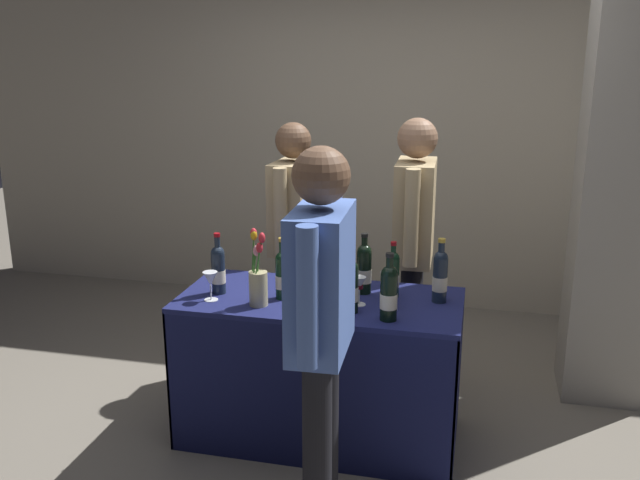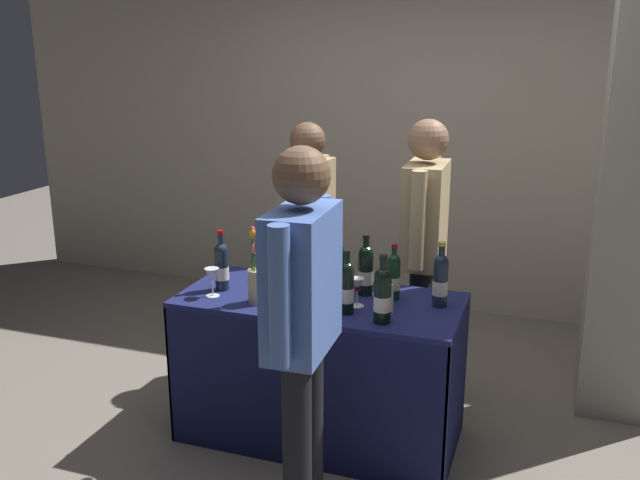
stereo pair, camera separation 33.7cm
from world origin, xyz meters
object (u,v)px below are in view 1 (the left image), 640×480
(featured_wine_bottle, at_px, (389,292))
(wine_glass_near_vendor, at_px, (210,279))
(display_bottle_0, at_px, (218,269))
(taster_foreground_right, at_px, (321,311))
(vendor_presenter, at_px, (294,227))
(flower_vase, at_px, (258,280))
(wine_glass_mid, at_px, (359,285))
(concrete_pillar, at_px, (623,155))
(tasting_table, at_px, (320,344))

(featured_wine_bottle, height_order, wine_glass_near_vendor, featured_wine_bottle)
(featured_wine_bottle, distance_m, wine_glass_near_vendor, 0.89)
(display_bottle_0, height_order, taster_foreground_right, taster_foreground_right)
(taster_foreground_right, bearing_deg, featured_wine_bottle, -25.41)
(vendor_presenter, bearing_deg, flower_vase, 7.41)
(wine_glass_near_vendor, xyz_separation_m, flower_vase, (0.25, -0.01, 0.02))
(flower_vase, height_order, vendor_presenter, vendor_presenter)
(wine_glass_mid, bearing_deg, concrete_pillar, 35.23)
(flower_vase, bearing_deg, taster_foreground_right, -50.16)
(wine_glass_near_vendor, distance_m, taster_foreground_right, 0.87)
(wine_glass_mid, relative_size, taster_foreground_right, 0.09)
(concrete_pillar, distance_m, wine_glass_mid, 1.66)
(wine_glass_mid, bearing_deg, flower_vase, -166.09)
(display_bottle_0, bearing_deg, tasting_table, 5.43)
(wine_glass_mid, xyz_separation_m, vendor_presenter, (-0.55, 0.80, 0.05))
(concrete_pillar, bearing_deg, tasting_table, -150.12)
(vendor_presenter, bearing_deg, display_bottle_0, -9.53)
(concrete_pillar, height_order, vendor_presenter, concrete_pillar)
(concrete_pillar, height_order, wine_glass_mid, concrete_pillar)
(concrete_pillar, bearing_deg, display_bottle_0, -155.71)
(concrete_pillar, distance_m, tasting_table, 1.94)
(wine_glass_mid, height_order, vendor_presenter, vendor_presenter)
(display_bottle_0, relative_size, flower_vase, 0.82)
(flower_vase, height_order, taster_foreground_right, taster_foreground_right)
(concrete_pillar, distance_m, taster_foreground_right, 2.08)
(taster_foreground_right, bearing_deg, flower_vase, 37.56)
(tasting_table, xyz_separation_m, flower_vase, (-0.27, -0.17, 0.38))
(featured_wine_bottle, height_order, display_bottle_0, featured_wine_bottle)
(wine_glass_near_vendor, bearing_deg, tasting_table, 16.73)
(flower_vase, bearing_deg, featured_wine_bottle, -3.52)
(featured_wine_bottle, xyz_separation_m, flower_vase, (-0.64, 0.04, -0.01))
(vendor_presenter, xyz_separation_m, taster_foreground_right, (0.51, -1.44, 0.05))
(display_bottle_0, bearing_deg, featured_wine_bottle, -10.10)
(wine_glass_near_vendor, relative_size, vendor_presenter, 0.09)
(tasting_table, bearing_deg, flower_vase, -147.80)
(flower_vase, bearing_deg, wine_glass_near_vendor, 177.16)
(display_bottle_0, relative_size, taster_foreground_right, 0.19)
(featured_wine_bottle, distance_m, flower_vase, 0.64)
(concrete_pillar, xyz_separation_m, taster_foreground_right, (-1.33, -1.54, -0.43))
(concrete_pillar, relative_size, display_bottle_0, 8.93)
(tasting_table, distance_m, vendor_presenter, 0.92)
(wine_glass_near_vendor, xyz_separation_m, taster_foreground_right, (0.68, -0.53, 0.10))
(wine_glass_mid, xyz_separation_m, flower_vase, (-0.47, -0.12, 0.02))
(tasting_table, bearing_deg, wine_glass_mid, -13.77)
(featured_wine_bottle, xyz_separation_m, wine_glass_near_vendor, (-0.89, 0.05, -0.03))
(featured_wine_bottle, height_order, wine_glass_mid, featured_wine_bottle)
(display_bottle_0, bearing_deg, concrete_pillar, 24.29)
(vendor_presenter, bearing_deg, wine_glass_mid, 37.06)
(display_bottle_0, xyz_separation_m, wine_glass_near_vendor, (-0.00, -0.11, -0.02))
(display_bottle_0, distance_m, taster_foreground_right, 0.94)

